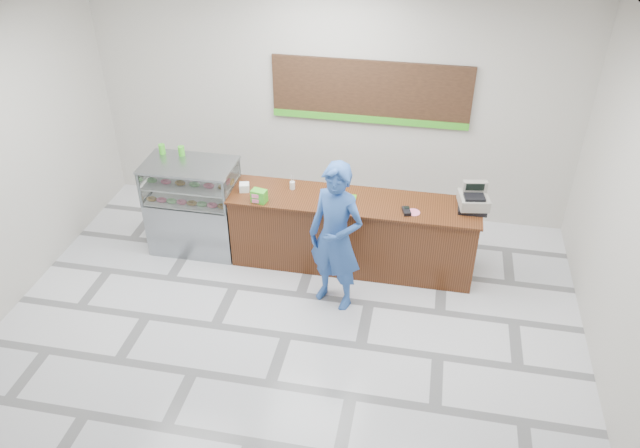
% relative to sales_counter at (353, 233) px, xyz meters
% --- Properties ---
extents(floor, '(7.00, 7.00, 0.00)m').
position_rel_sales_counter_xyz_m(floor, '(-0.55, -1.55, -0.52)').
color(floor, silver).
rests_on(floor, ground).
extents(back_wall, '(7.00, 0.00, 7.00)m').
position_rel_sales_counter_xyz_m(back_wall, '(-0.55, 1.45, 1.23)').
color(back_wall, beige).
rests_on(back_wall, floor).
extents(ceiling, '(7.00, 7.00, 0.00)m').
position_rel_sales_counter_xyz_m(ceiling, '(-0.55, -1.55, 2.98)').
color(ceiling, silver).
rests_on(ceiling, back_wall).
extents(sales_counter, '(3.26, 0.76, 1.03)m').
position_rel_sales_counter_xyz_m(sales_counter, '(0.00, 0.00, 0.00)').
color(sales_counter, '#592B13').
rests_on(sales_counter, floor).
extents(display_case, '(1.22, 0.72, 1.33)m').
position_rel_sales_counter_xyz_m(display_case, '(-2.22, -0.00, 0.16)').
color(display_case, gray).
rests_on(display_case, floor).
extents(menu_board, '(2.80, 0.06, 0.90)m').
position_rel_sales_counter_xyz_m(menu_board, '(-0.00, 1.41, 1.42)').
color(menu_board, black).
rests_on(menu_board, back_wall).
extents(cash_register, '(0.41, 0.43, 0.34)m').
position_rel_sales_counter_xyz_m(cash_register, '(1.50, 0.08, 0.64)').
color(cash_register, black).
rests_on(cash_register, sales_counter).
extents(card_terminal, '(0.13, 0.20, 0.04)m').
position_rel_sales_counter_xyz_m(card_terminal, '(0.69, -0.17, 0.54)').
color(card_terminal, black).
rests_on(card_terminal, sales_counter).
extents(serving_tray, '(0.35, 0.26, 0.02)m').
position_rel_sales_counter_xyz_m(serving_tray, '(-0.15, -0.02, 0.52)').
color(serving_tray, '#48C419').
rests_on(serving_tray, sales_counter).
extents(napkin_box, '(0.15, 0.15, 0.11)m').
position_rel_sales_counter_xyz_m(napkin_box, '(-1.45, -0.04, 0.57)').
color(napkin_box, white).
rests_on(napkin_box, sales_counter).
extents(straw_cup, '(0.07, 0.07, 0.11)m').
position_rel_sales_counter_xyz_m(straw_cup, '(-0.84, 0.13, 0.57)').
color(straw_cup, silver).
rests_on(straw_cup, sales_counter).
extents(promo_box, '(0.21, 0.16, 0.17)m').
position_rel_sales_counter_xyz_m(promo_box, '(-1.18, -0.27, 0.60)').
color(promo_box, green).
rests_on(promo_box, sales_counter).
extents(donut_decal, '(0.18, 0.18, 0.00)m').
position_rel_sales_counter_xyz_m(donut_decal, '(0.77, -0.15, 0.52)').
color(donut_decal, pink).
rests_on(donut_decal, sales_counter).
extents(green_cup_left, '(0.09, 0.09, 0.14)m').
position_rel_sales_counter_xyz_m(green_cup_left, '(-2.67, 0.22, 0.88)').
color(green_cup_left, green).
rests_on(green_cup_left, display_case).
extents(green_cup_right, '(0.09, 0.09, 0.13)m').
position_rel_sales_counter_xyz_m(green_cup_right, '(-2.39, 0.22, 0.88)').
color(green_cup_right, green).
rests_on(green_cup_right, display_case).
extents(customer, '(0.83, 0.69, 1.95)m').
position_rel_sales_counter_xyz_m(customer, '(-0.09, -0.80, 0.46)').
color(customer, '#2C55A3').
rests_on(customer, floor).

